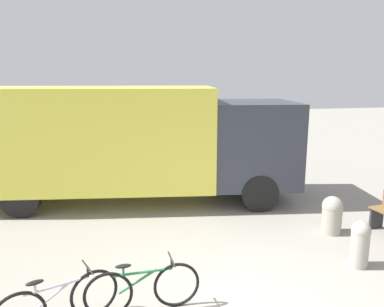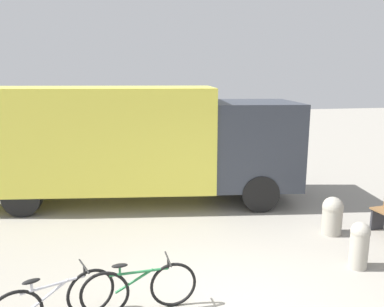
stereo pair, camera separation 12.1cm
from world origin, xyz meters
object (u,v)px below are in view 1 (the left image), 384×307
bicycle_middle (143,288)px  bollard_far_bench (332,214)px  delivery_truck (133,139)px  bicycle_near (58,303)px  bollard_near_bench (360,242)px

bicycle_middle → bollard_far_bench: size_ratio=2.03×
bicycle_middle → bollard_far_bench: (4.11, 1.88, 0.07)m
bollard_far_bench → delivery_truck: bearing=141.9°
bicycle_middle → delivery_truck: bearing=84.4°
bicycle_near → bicycle_middle: (1.11, 0.11, 0.00)m
bicycle_near → bollard_near_bench: bearing=-14.1°
bicycle_near → bollard_far_bench: bollard_far_bench is taller
bicycle_near → bicycle_middle: 1.12m
bollard_near_bench → bollard_far_bench: bearing=76.2°
bicycle_near → delivery_truck: bearing=54.2°
delivery_truck → bollard_far_bench: bearing=-29.8°
bicycle_middle → bicycle_near: bearing=-177.7°
delivery_truck → bollard_near_bench: delivery_truck is taller
bicycle_middle → bollard_near_bench: 3.81m
delivery_truck → bicycle_near: bearing=-96.3°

